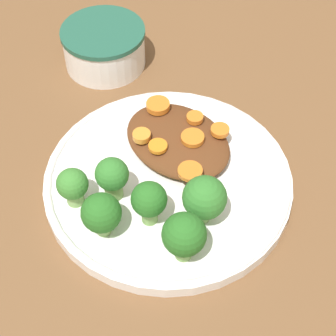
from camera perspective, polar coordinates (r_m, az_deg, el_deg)
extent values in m
plane|color=brown|center=(0.60, 0.00, -1.79)|extent=(4.00, 4.00, 0.00)
cylinder|color=white|center=(0.60, 0.00, -1.36)|extent=(0.26, 0.26, 0.01)
torus|color=white|center=(0.59, 0.00, -0.92)|extent=(0.26, 0.26, 0.01)
cylinder|color=white|center=(0.73, -6.50, 12.12)|extent=(0.10, 0.10, 0.05)
cylinder|color=#235B47|center=(0.72, -6.66, 13.56)|extent=(0.11, 0.11, 0.01)
cylinder|color=white|center=(0.72, -6.61, 13.12)|extent=(0.08, 0.08, 0.01)
ellipsoid|color=#5B3319|center=(0.61, 0.99, 2.83)|extent=(0.13, 0.10, 0.02)
cylinder|color=#759E51|center=(0.57, -5.56, -1.98)|extent=(0.02, 0.02, 0.02)
sphere|color=#337A2D|center=(0.55, -5.73, -0.62)|extent=(0.03, 0.03, 0.03)
cylinder|color=#759E51|center=(0.55, -1.88, -4.53)|extent=(0.02, 0.02, 0.02)
sphere|color=#286B23|center=(0.53, -1.94, -3.18)|extent=(0.04, 0.04, 0.04)
cylinder|color=#7FA85B|center=(0.55, 3.62, -4.44)|extent=(0.01, 0.01, 0.02)
sphere|color=#337A2D|center=(0.53, 3.74, -3.01)|extent=(0.04, 0.04, 0.04)
cylinder|color=#7FA85B|center=(0.57, -9.45, -2.75)|extent=(0.02, 0.02, 0.02)
sphere|color=#3D8433|center=(0.56, -9.70, -1.60)|extent=(0.03, 0.03, 0.03)
cylinder|color=#759E51|center=(0.53, 1.60, -8.15)|extent=(0.02, 0.02, 0.02)
sphere|color=#286B23|center=(0.51, 1.66, -6.76)|extent=(0.04, 0.04, 0.04)
cylinder|color=#7FA85B|center=(0.55, -6.60, -5.80)|extent=(0.01, 0.01, 0.02)
sphere|color=#286B23|center=(0.53, -6.80, -4.54)|extent=(0.04, 0.04, 0.04)
cylinder|color=orange|center=(0.63, -1.03, 6.38)|extent=(0.03, 0.03, 0.01)
cylinder|color=orange|center=(0.60, 2.51, 3.08)|extent=(0.03, 0.03, 0.01)
cylinder|color=orange|center=(0.62, 2.75, 5.12)|extent=(0.02, 0.02, 0.01)
cylinder|color=orange|center=(0.57, 2.26, -0.32)|extent=(0.03, 0.03, 0.00)
cylinder|color=orange|center=(0.59, -1.03, 2.23)|extent=(0.02, 0.02, 0.00)
cylinder|color=orange|center=(0.60, -2.70, 3.30)|extent=(0.02, 0.02, 0.01)
cylinder|color=orange|center=(0.61, 5.30, 3.84)|extent=(0.02, 0.02, 0.01)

